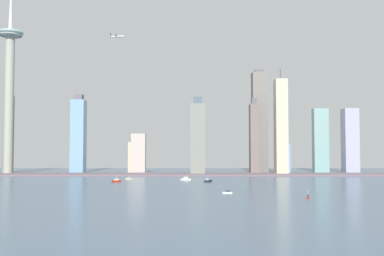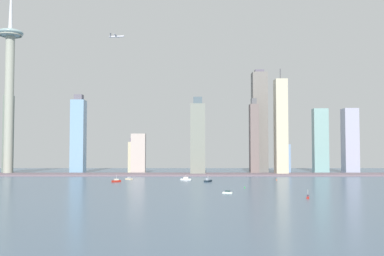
% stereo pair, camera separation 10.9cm
% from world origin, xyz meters
% --- Properties ---
extents(ground_plane, '(6000.00, 6000.00, 0.00)m').
position_xyz_m(ground_plane, '(0.00, 0.00, 0.00)').
color(ground_plane, slate).
extents(waterfront_pier, '(795.80, 65.42, 2.56)m').
position_xyz_m(waterfront_pier, '(0.00, 420.16, 1.28)').
color(waterfront_pier, slate).
rests_on(waterfront_pier, ground).
extents(observation_tower, '(42.09, 42.09, 353.99)m').
position_xyz_m(observation_tower, '(-263.99, 442.90, 167.39)').
color(observation_tower, '#A1A494').
rests_on(observation_tower, ground).
extents(skyscraper_0, '(22.06, 25.37, 50.63)m').
position_xyz_m(skyscraper_0, '(207.10, 510.02, 25.31)').
color(skyscraper_0, '#7D9CC5').
rests_on(skyscraper_0, ground).
extents(skyscraper_1, '(12.80, 19.56, 166.21)m').
position_xyz_m(skyscraper_1, '(-280.88, 482.86, 68.46)').
color(skyscraper_1, slate).
rests_on(skyscraper_1, ground).
extents(skyscraper_2, '(24.33, 14.47, 68.26)m').
position_xyz_m(skyscraper_2, '(-49.55, 461.56, 34.13)').
color(skyscraper_2, '#BDAEA5').
rests_on(skyscraper_2, ground).
extents(skyscraper_3, '(13.35, 24.06, 61.58)m').
position_xyz_m(skyscraper_3, '(-65.60, 507.38, 28.76)').
color(skyscraper_3, beige).
rests_on(skyscraper_3, ground).
extents(skyscraper_4, '(24.57, 25.65, 113.43)m').
position_xyz_m(skyscraper_4, '(319.85, 485.09, 56.71)').
color(skyscraper_4, '#A9A9C2').
rests_on(skyscraper_4, ground).
extents(skyscraper_5, '(24.13, 14.82, 127.37)m').
position_xyz_m(skyscraper_5, '(51.22, 428.63, 60.20)').
color(skyscraper_5, gray).
rests_on(skyscraper_5, ground).
extents(skyscraper_6, '(19.47, 24.77, 174.44)m').
position_xyz_m(skyscraper_6, '(187.73, 431.57, 78.33)').
color(skyscraper_6, beige).
rests_on(skyscraper_6, ground).
extents(skyscraper_8, '(14.23, 21.55, 127.94)m').
position_xyz_m(skyscraper_8, '(146.86, 456.90, 60.87)').
color(skyscraper_8, slate).
rests_on(skyscraper_8, ground).
extents(skyscraper_9, '(23.28, 25.28, 137.31)m').
position_xyz_m(skyscraper_9, '(-156.69, 479.04, 65.64)').
color(skyscraper_9, '#7AA4C6').
rests_on(skyscraper_9, ground).
extents(skyscraper_10, '(26.26, 27.06, 182.78)m').
position_xyz_m(skyscraper_10, '(161.69, 490.49, 89.87)').
color(skyscraper_10, slate).
rests_on(skyscraper_10, ground).
extents(skyscraper_11, '(26.44, 17.91, 115.68)m').
position_xyz_m(skyscraper_11, '(275.26, 511.78, 57.84)').
color(skyscraper_11, '#84B0AC').
rests_on(skyscraper_11, ground).
extents(boat_0, '(10.94, 16.71, 7.91)m').
position_xyz_m(boat_0, '(62.30, 270.96, 1.75)').
color(boat_0, '#16242F').
rests_on(boat_0, ground).
extents(boat_1, '(11.43, 10.71, 8.79)m').
position_xyz_m(boat_1, '(-53.93, 266.66, 1.57)').
color(boat_1, red).
rests_on(boat_1, ground).
extents(boat_2, '(3.98, 7.66, 7.62)m').
position_xyz_m(boat_2, '(139.13, 75.27, 1.26)').
color(boat_2, '#AA2017').
rests_on(boat_2, ground).
extents(boat_3, '(9.85, 6.69, 2.78)m').
position_xyz_m(boat_3, '(75.27, 119.60, 1.00)').
color(boat_3, white).
rests_on(boat_3, ground).
extents(boat_4, '(10.67, 9.18, 4.16)m').
position_xyz_m(boat_4, '(-43.89, 309.45, 1.52)').
color(boat_4, beige).
rests_on(boat_4, ground).
extents(boat_5, '(14.48, 7.05, 7.39)m').
position_xyz_m(boat_5, '(33.63, 304.82, 1.53)').
color(boat_5, white).
rests_on(boat_5, ground).
extents(channel_buoy_0, '(1.28, 1.28, 2.48)m').
position_xyz_m(channel_buoy_0, '(97.87, 175.56, 1.24)').
color(channel_buoy_0, green).
rests_on(channel_buoy_0, ground).
extents(channel_buoy_1, '(1.54, 1.54, 1.74)m').
position_xyz_m(channel_buoy_1, '(155.13, 299.54, 0.87)').
color(channel_buoy_1, '#E54C19').
rests_on(channel_buoy_1, ground).
extents(airplane, '(26.02, 24.19, 7.87)m').
position_xyz_m(airplane, '(-86.27, 451.56, 233.72)').
color(airplane, silver).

